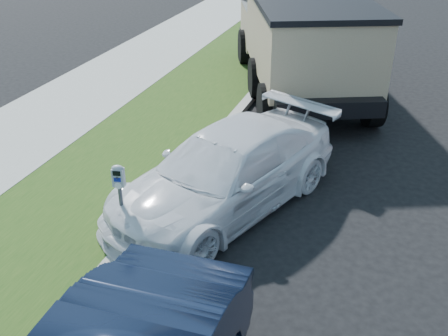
% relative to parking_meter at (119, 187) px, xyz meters
% --- Properties ---
extents(ground, '(120.00, 120.00, 0.00)m').
position_rel_parking_meter_xyz_m(ground, '(2.66, 0.40, -1.16)').
color(ground, black).
rests_on(ground, ground).
extents(streetside, '(6.12, 50.00, 0.15)m').
position_rel_parking_meter_xyz_m(streetside, '(-2.90, 2.40, -1.09)').
color(streetside, gray).
rests_on(streetside, ground).
extents(parking_meter, '(0.22, 0.17, 1.41)m').
position_rel_parking_meter_xyz_m(parking_meter, '(0.00, 0.00, 0.00)').
color(parking_meter, '#3F4247').
rests_on(parking_meter, ground).
extents(white_wagon, '(3.82, 5.51, 1.48)m').
position_rel_parking_meter_xyz_m(white_wagon, '(1.21, 1.80, -0.42)').
color(white_wagon, white).
rests_on(white_wagon, ground).
extents(dump_truck, '(5.43, 7.93, 2.93)m').
position_rel_parking_meter_xyz_m(dump_truck, '(1.00, 8.72, 0.49)').
color(dump_truck, black).
rests_on(dump_truck, ground).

